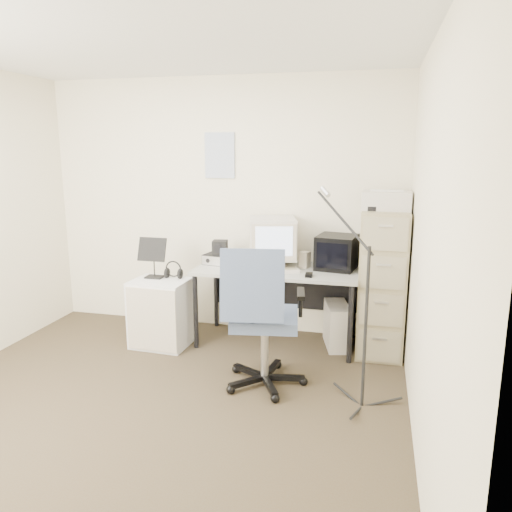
% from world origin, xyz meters
% --- Properties ---
extents(floor, '(3.60, 3.60, 0.01)m').
position_xyz_m(floor, '(0.00, 0.00, -0.01)').
color(floor, '#3C2E1A').
rests_on(floor, ground).
extents(ceiling, '(3.60, 3.60, 0.01)m').
position_xyz_m(ceiling, '(0.00, 0.00, 2.50)').
color(ceiling, white).
rests_on(ceiling, ground).
extents(wall_back, '(3.60, 0.02, 2.50)m').
position_xyz_m(wall_back, '(0.00, 1.80, 1.25)').
color(wall_back, '#EFE4C1').
rests_on(wall_back, ground).
extents(wall_right, '(0.02, 3.60, 2.50)m').
position_xyz_m(wall_right, '(1.80, 0.00, 1.25)').
color(wall_right, '#EFE4C1').
rests_on(wall_right, ground).
extents(wall_calendar, '(0.30, 0.02, 0.44)m').
position_xyz_m(wall_calendar, '(-0.02, 1.79, 1.75)').
color(wall_calendar, white).
rests_on(wall_calendar, wall_back).
extents(filing_cabinet, '(0.40, 0.60, 1.30)m').
position_xyz_m(filing_cabinet, '(1.58, 1.48, 0.65)').
color(filing_cabinet, '#9B906D').
rests_on(filing_cabinet, floor).
extents(printer, '(0.42, 0.29, 0.16)m').
position_xyz_m(printer, '(1.58, 1.48, 1.38)').
color(printer, beige).
rests_on(printer, filing_cabinet).
extents(desk, '(1.50, 0.70, 0.73)m').
position_xyz_m(desk, '(0.63, 1.45, 0.36)').
color(desk, '#A0A194').
rests_on(desk, floor).
extents(crt_monitor, '(0.52, 0.53, 0.46)m').
position_xyz_m(crt_monitor, '(0.57, 1.51, 0.96)').
color(crt_monitor, beige).
rests_on(crt_monitor, desk).
extents(crt_tv, '(0.39, 0.41, 0.31)m').
position_xyz_m(crt_tv, '(1.16, 1.58, 0.89)').
color(crt_tv, black).
rests_on(crt_tv, desk).
extents(desk_speaker, '(0.10, 0.10, 0.15)m').
position_xyz_m(desk_speaker, '(0.87, 1.54, 0.81)').
color(desk_speaker, '#BEB099').
rests_on(desk_speaker, desk).
extents(keyboard, '(0.53, 0.35, 0.03)m').
position_xyz_m(keyboard, '(0.60, 1.30, 0.74)').
color(keyboard, beige).
rests_on(keyboard, desk).
extents(mouse, '(0.06, 0.10, 0.03)m').
position_xyz_m(mouse, '(0.96, 1.22, 0.74)').
color(mouse, black).
rests_on(mouse, desk).
extents(radio_receiver, '(0.37, 0.29, 0.09)m').
position_xyz_m(radio_receiver, '(0.08, 1.51, 0.78)').
color(radio_receiver, black).
rests_on(radio_receiver, desk).
extents(radio_speaker, '(0.15, 0.14, 0.13)m').
position_xyz_m(radio_speaker, '(0.06, 1.49, 0.89)').
color(radio_speaker, black).
rests_on(radio_speaker, radio_receiver).
extents(papers, '(0.27, 0.32, 0.02)m').
position_xyz_m(papers, '(0.35, 1.29, 0.74)').
color(papers, white).
rests_on(papers, desk).
extents(pc_tower, '(0.29, 0.47, 0.41)m').
position_xyz_m(pc_tower, '(1.19, 1.50, 0.20)').
color(pc_tower, beige).
rests_on(pc_tower, floor).
extents(office_chair, '(0.75, 0.75, 1.13)m').
position_xyz_m(office_chair, '(0.71, 0.58, 0.57)').
color(office_chair, '#4E5877').
rests_on(office_chair, floor).
extents(side_cart, '(0.53, 0.43, 0.63)m').
position_xyz_m(side_cart, '(-0.41, 1.14, 0.32)').
color(side_cart, silver).
rests_on(side_cart, floor).
extents(music_stand, '(0.30, 0.21, 0.39)m').
position_xyz_m(music_stand, '(-0.50, 1.22, 0.83)').
color(music_stand, black).
rests_on(music_stand, side_cart).
extents(headphones, '(0.20, 0.20, 0.03)m').
position_xyz_m(headphones, '(-0.32, 1.25, 0.69)').
color(headphones, black).
rests_on(headphones, side_cart).
extents(mic_stand, '(0.03, 0.03, 1.54)m').
position_xyz_m(mic_stand, '(1.47, 0.43, 0.77)').
color(mic_stand, black).
rests_on(mic_stand, floor).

